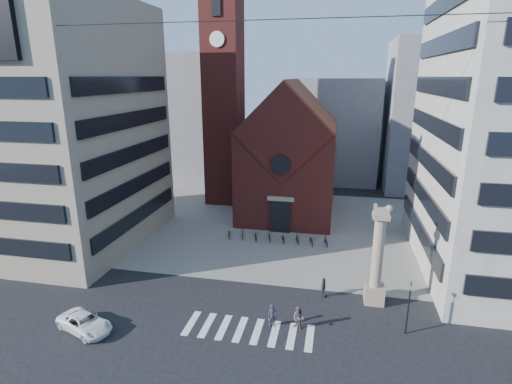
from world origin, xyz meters
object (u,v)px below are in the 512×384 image
(white_car, at_px, (85,323))
(scooter_0, at_px, (229,234))
(traffic_light, at_px, (408,306))
(lion_column, at_px, (377,265))
(pedestrian_2, at_px, (323,288))
(pedestrian_1, at_px, (298,318))
(pedestrian_0, at_px, (272,316))

(white_car, relative_size, scooter_0, 2.47)
(white_car, bearing_deg, traffic_light, -58.80)
(lion_column, relative_size, pedestrian_2, 4.87)
(pedestrian_2, relative_size, scooter_0, 0.96)
(pedestrian_1, distance_m, pedestrian_2, 5.24)
(lion_column, height_order, pedestrian_0, lion_column)
(lion_column, xyz_separation_m, pedestrian_0, (-7.83, -5.10, -2.56))
(traffic_light, xyz_separation_m, pedestrian_2, (-6.20, 3.93, -1.40))
(pedestrian_1, bearing_deg, white_car, -140.67)
(white_car, xyz_separation_m, pedestrian_0, (13.62, 3.39, 0.27))
(traffic_light, bearing_deg, lion_column, 116.46)
(white_car, distance_m, pedestrian_0, 14.03)
(traffic_light, height_order, pedestrian_2, traffic_light)
(white_car, height_order, scooter_0, white_car)
(traffic_light, xyz_separation_m, scooter_0, (-17.58, 14.86, -1.75))
(traffic_light, relative_size, pedestrian_1, 2.32)
(pedestrian_0, height_order, scooter_0, pedestrian_0)
(scooter_0, bearing_deg, pedestrian_1, -73.04)
(white_car, bearing_deg, scooter_0, 3.54)
(pedestrian_1, relative_size, pedestrian_2, 1.04)
(white_car, relative_size, pedestrian_2, 2.56)
(pedestrian_0, height_order, pedestrian_1, pedestrian_1)
(traffic_light, xyz_separation_m, pedestrian_1, (-7.84, -1.05, -1.36))
(pedestrian_2, bearing_deg, white_car, 122.79)
(traffic_light, relative_size, pedestrian_2, 2.41)
(pedestrian_2, distance_m, scooter_0, 15.78)
(traffic_light, height_order, pedestrian_0, traffic_light)
(lion_column, xyz_separation_m, traffic_light, (1.99, -4.00, -1.17))
(traffic_light, bearing_deg, scooter_0, 139.81)
(lion_column, bearing_deg, white_car, -158.41)
(white_car, distance_m, pedestrian_1, 15.98)
(white_car, bearing_deg, pedestrian_2, -43.61)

